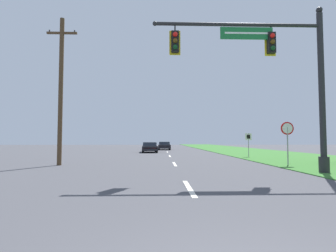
# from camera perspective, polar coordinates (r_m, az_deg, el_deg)

# --- Properties ---
(grass_verge_right) EXTENTS (10.00, 110.00, 0.04)m
(grass_verge_right) POSITION_cam_1_polar(r_m,az_deg,el_deg) (34.08, 17.88, -5.37)
(grass_verge_right) COLOR #38752D
(grass_verge_right) RESTS_ON ground
(road_center_line) EXTENTS (0.16, 34.80, 0.01)m
(road_center_line) POSITION_cam_1_polar(r_m,az_deg,el_deg) (24.14, 0.39, -6.57)
(road_center_line) COLOR silver
(road_center_line) RESTS_ON ground
(signal_mast) EXTENTS (7.86, 0.47, 7.54)m
(signal_mast) POSITION_cam_1_polar(r_m,az_deg,el_deg) (13.06, 23.35, 10.71)
(signal_mast) COLOR #232326
(signal_mast) RESTS_ON grass_verge_right
(car_ahead) EXTENTS (2.11, 4.37, 1.19)m
(car_ahead) POSITION_cam_1_polar(r_m,az_deg,el_deg) (31.77, -4.03, -4.64)
(car_ahead) COLOR black
(car_ahead) RESTS_ON ground
(far_car) EXTENTS (1.82, 4.39, 1.19)m
(far_car) POSITION_cam_1_polar(r_m,az_deg,el_deg) (40.16, -0.81, -4.32)
(far_car) COLOR black
(far_car) RESTS_ON ground
(stop_sign) EXTENTS (0.76, 0.07, 2.50)m
(stop_sign) POSITION_cam_1_polar(r_m,az_deg,el_deg) (16.83, 24.54, -1.48)
(stop_sign) COLOR gray
(stop_sign) RESTS_ON grass_verge_right
(route_sign_post) EXTENTS (0.55, 0.06, 2.03)m
(route_sign_post) POSITION_cam_1_polar(r_m,az_deg,el_deg) (23.60, 17.10, -2.82)
(route_sign_post) COLOR gray
(route_sign_post) RESTS_ON grass_verge_right
(utility_pole_near) EXTENTS (1.80, 0.26, 8.83)m
(utility_pole_near) POSITION_cam_1_polar(r_m,az_deg,el_deg) (17.02, -22.31, 7.63)
(utility_pole_near) COLOR #4C3823
(utility_pole_near) RESTS_ON ground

